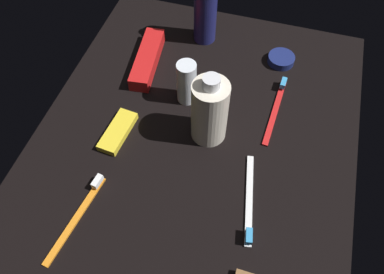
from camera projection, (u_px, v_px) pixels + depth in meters
ground_plane at (192, 147)px, 76.00cm from camera, size 84.00×64.00×1.20cm
lotion_bottle at (205, 8)px, 85.84cm from camera, size 5.33×5.33×19.96cm
bodywash_bottle at (210, 111)px, 71.10cm from camera, size 7.06×7.06×16.38cm
deodorant_stick at (187, 83)px, 78.14cm from camera, size 4.12×4.12×10.14cm
toothbrush_white at (249, 203)px, 67.83cm from camera, size 17.93×4.33×2.10cm
toothbrush_orange at (79, 213)px, 66.82cm from camera, size 17.99×3.71×2.10cm
toothbrush_red at (276, 107)px, 80.23cm from camera, size 18.04×2.28×2.10cm
toothpaste_box_red at (148, 59)px, 86.86cm from camera, size 17.99×6.38×3.20cm
snack_bar_yellow at (118, 132)px, 76.48cm from camera, size 10.73×4.97×1.50cm
cream_tin_left at (281, 59)px, 87.82cm from camera, size 6.17×6.17×1.76cm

